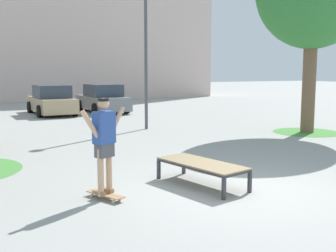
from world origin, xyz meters
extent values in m
plane|color=#999993|center=(0.00, 0.00, 0.00)|extent=(120.00, 120.00, 0.00)
cube|color=#38383D|center=(-0.93, 1.30, 0.19)|extent=(0.07, 0.07, 0.38)
cube|color=#38383D|center=(-0.25, 1.46, 0.19)|extent=(0.07, 0.07, 0.38)
cube|color=#38383D|center=(-0.50, -0.49, 0.19)|extent=(0.07, 0.07, 0.38)
cube|color=#38383D|center=(0.18, -0.33, 0.19)|extent=(0.07, 0.07, 0.38)
cylinder|color=#38383D|center=(-0.71, 0.40, 0.41)|extent=(0.49, 1.86, 0.05)
cylinder|color=#38383D|center=(-0.03, 0.56, 0.41)|extent=(0.49, 1.86, 0.05)
cylinder|color=#38383D|center=(-0.59, 1.38, 0.41)|extent=(0.75, 0.23, 0.05)
cylinder|color=#38383D|center=(-0.16, -0.41, 0.41)|extent=(0.75, 0.23, 0.05)
cube|color=#847051|center=(-0.37, 0.48, 0.45)|extent=(1.18, 2.02, 0.03)
cube|color=#9E754C|center=(-2.35, 0.47, 0.08)|extent=(0.52, 0.81, 0.02)
cylinder|color=silver|center=(-2.54, 0.69, 0.03)|extent=(0.05, 0.06, 0.06)
cylinder|color=silver|center=(-2.40, 0.76, 0.03)|extent=(0.05, 0.06, 0.06)
cylinder|color=silver|center=(-2.30, 0.19, 0.03)|extent=(0.05, 0.06, 0.06)
cylinder|color=silver|center=(-2.16, 0.25, 0.03)|extent=(0.05, 0.06, 0.06)
cylinder|color=tan|center=(-2.44, 0.43, 0.50)|extent=(0.11, 0.11, 0.82)
cube|color=#99704C|center=(-2.46, 0.47, 0.13)|extent=(0.19, 0.26, 0.07)
cylinder|color=tan|center=(-2.26, 0.52, 0.50)|extent=(0.11, 0.11, 0.82)
cube|color=#99704C|center=(-2.28, 0.56, 0.13)|extent=(0.19, 0.26, 0.07)
cube|color=#4C4C51|center=(-2.35, 0.47, 0.88)|extent=(0.36, 0.31, 0.24)
cube|color=#2D4C99|center=(-2.35, 0.47, 1.28)|extent=(0.42, 0.35, 0.56)
cylinder|color=tan|center=(-2.62, 0.34, 1.35)|extent=(0.39, 0.24, 0.52)
cylinder|color=tan|center=(-2.08, 0.60, 1.35)|extent=(0.39, 0.24, 0.52)
sphere|color=tan|center=(-2.35, 0.47, 1.69)|extent=(0.20, 0.20, 0.20)
cylinder|color=black|center=(-2.35, 0.47, 1.76)|extent=(0.19, 0.19, 0.05)
cylinder|color=brown|center=(6.69, 4.86, 1.70)|extent=(0.47, 0.47, 3.39)
cylinder|color=#47893D|center=(6.69, 4.86, 0.00)|extent=(2.42, 2.42, 0.01)
cube|color=tan|center=(-0.48, 15.32, 0.51)|extent=(1.84, 4.26, 0.70)
cube|color=#2D3847|center=(-0.47, 15.17, 1.18)|extent=(1.63, 2.15, 0.64)
cylinder|color=black|center=(-1.37, 16.59, 0.30)|extent=(0.24, 0.61, 0.60)
cylinder|color=black|center=(0.33, 16.65, 0.30)|extent=(0.24, 0.61, 0.60)
cylinder|color=black|center=(-1.28, 13.99, 0.30)|extent=(0.24, 0.61, 0.60)
cylinder|color=black|center=(0.42, 14.05, 0.30)|extent=(0.24, 0.61, 0.60)
cube|color=slate|center=(2.22, 15.31, 0.51)|extent=(1.89, 4.27, 0.70)
cube|color=#2D3847|center=(2.23, 15.16, 1.18)|extent=(1.65, 2.17, 0.64)
cylinder|color=black|center=(1.31, 16.57, 0.30)|extent=(0.25, 0.61, 0.60)
cylinder|color=black|center=(3.01, 16.65, 0.30)|extent=(0.25, 0.61, 0.60)
cylinder|color=black|center=(1.43, 13.97, 0.30)|extent=(0.25, 0.61, 0.60)
cylinder|color=black|center=(3.13, 14.05, 0.30)|extent=(0.25, 0.61, 0.60)
cylinder|color=#4C4C51|center=(1.77, 8.24, 2.75)|extent=(0.12, 0.12, 5.50)
camera|label=1|loc=(-4.49, -6.41, 2.26)|focal=44.60mm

